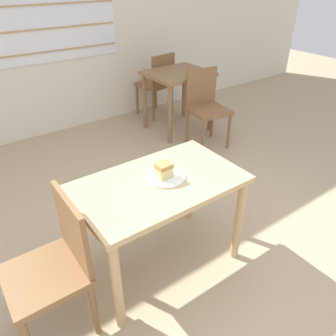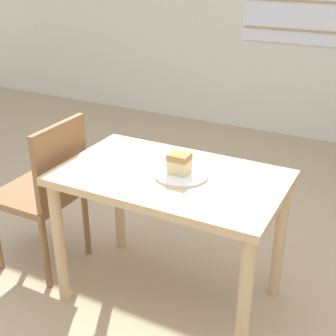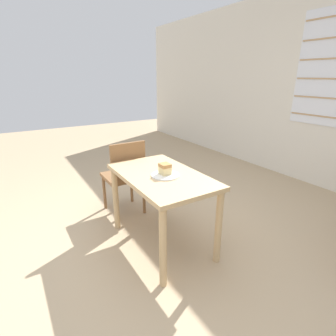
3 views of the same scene
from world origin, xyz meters
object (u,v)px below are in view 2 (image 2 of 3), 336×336
plate (181,175)px  cake_slice (179,163)px  dining_table_near (171,195)px  chair_near_window (46,189)px

plate → cake_slice: 0.06m
dining_table_near → cake_slice: (0.04, 0.01, 0.18)m
chair_near_window → cake_slice: size_ratio=9.21×
dining_table_near → cake_slice: bearing=15.0°
dining_table_near → plate: bearing=6.4°
dining_table_near → cake_slice: cake_slice is taller
cake_slice → dining_table_near: bearing=-165.0°
chair_near_window → cake_slice: (0.78, 0.07, 0.29)m
dining_table_near → chair_near_window: (-0.74, -0.06, -0.12)m
dining_table_near → chair_near_window: chair_near_window is taller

